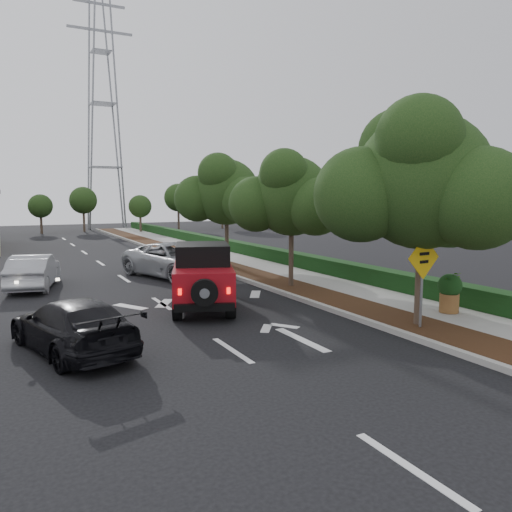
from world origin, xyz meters
TOP-DOWN VIEW (x-y plane):
  - ground at (0.00, 0.00)m, footprint 120.00×120.00m
  - curb at (4.60, 12.00)m, footprint 0.20×70.00m
  - planting_strip at (5.60, 12.00)m, footprint 1.80×70.00m
  - sidewalk at (7.50, 12.00)m, footprint 2.00×70.00m
  - hedge at (8.90, 12.00)m, footprint 0.80×70.00m
  - transmission_tower at (6.00, 48.00)m, footprint 7.00×4.00m
  - street_tree_near at (5.60, -0.50)m, footprint 3.80×3.80m
  - street_tree_mid at (5.60, 6.50)m, footprint 3.20×3.20m
  - street_tree_far at (5.60, 13.00)m, footprint 3.40×3.40m
  - red_jeep at (1.04, 4.68)m, footprint 3.09×4.44m
  - silver_suv_ahead at (2.25, 11.38)m, footprint 4.31×6.29m
  - black_suv_oncoming at (-3.49, 1.64)m, footprint 2.92×4.85m
  - silver_sedan_oncoming at (-3.80, 11.24)m, footprint 2.42×4.50m
  - speed_hump_sign at (5.40, -0.83)m, footprint 1.20×0.13m
  - terracotta_planter at (7.53, 0.09)m, footprint 0.74×0.74m

SIDE VIEW (x-z plane):
  - ground at x=0.00m, z-range 0.00..0.00m
  - transmission_tower at x=6.00m, z-range -14.00..14.00m
  - street_tree_near at x=5.60m, z-range -2.96..2.96m
  - street_tree_mid at x=5.60m, z-range -2.66..2.66m
  - street_tree_far at x=5.60m, z-range -2.81..2.81m
  - planting_strip at x=5.60m, z-range 0.00..0.12m
  - sidewalk at x=7.50m, z-range 0.00..0.12m
  - curb at x=4.60m, z-range 0.00..0.15m
  - hedge at x=8.90m, z-range 0.00..0.80m
  - black_suv_oncoming at x=-3.49m, z-range 0.00..1.31m
  - silver_sedan_oncoming at x=-3.80m, z-range 0.00..1.41m
  - silver_suv_ahead at x=2.25m, z-range 0.00..1.60m
  - terracotta_planter at x=7.53m, z-range 0.23..1.51m
  - red_jeep at x=1.04m, z-range 0.02..2.19m
  - speed_hump_sign at x=5.40m, z-range 0.49..3.04m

